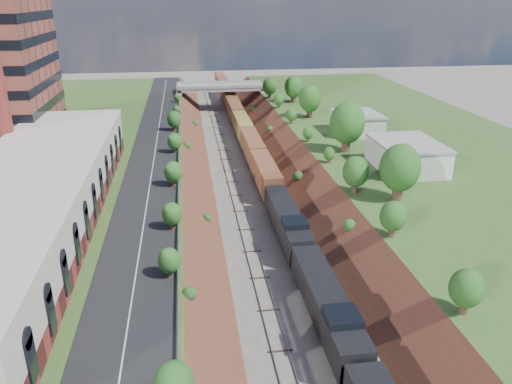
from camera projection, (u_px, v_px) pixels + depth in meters
name	position (u px, v px, depth m)	size (l,w,h in m)	color
platform_left	(42.00, 184.00, 78.46)	(44.00, 180.00, 5.00)	#3B5924
platform_right	(436.00, 165.00, 87.13)	(44.00, 180.00, 5.00)	#3B5924
embankment_left	(183.00, 191.00, 82.27)	(7.07, 180.00, 7.07)	brown
embankment_right	(313.00, 184.00, 85.16)	(7.07, 180.00, 7.07)	brown
rail_left_track	(234.00, 188.00, 83.34)	(1.58, 180.00, 0.18)	gray
rail_right_track	(265.00, 186.00, 84.02)	(1.58, 180.00, 0.18)	gray
road	(153.00, 163.00, 79.82)	(8.00, 180.00, 0.10)	black
guardrail	(179.00, 160.00, 79.99)	(0.10, 171.00, 0.70)	#99999E
commercial_building	(30.00, 199.00, 56.65)	(14.30, 62.30, 7.00)	maroon
overpass	(221.00, 92.00, 138.99)	(24.50, 8.30, 7.40)	gray
white_building_near	(407.00, 156.00, 76.86)	(9.00, 12.00, 4.00)	silver
white_building_far	(357.00, 124.00, 97.13)	(8.00, 10.00, 3.60)	silver
tree_right_large	(400.00, 168.00, 64.09)	(5.25, 5.25, 7.61)	#473323
tree_left_crest	(173.00, 284.00, 42.75)	(2.45, 2.45, 3.55)	#473323
freight_train	(248.00, 137.00, 103.85)	(3.06, 172.35, 4.58)	black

